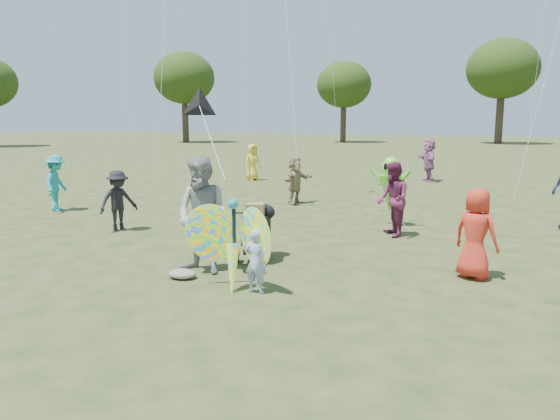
% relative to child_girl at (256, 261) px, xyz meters
% --- Properties ---
extents(ground, '(160.00, 160.00, 0.00)m').
position_rel_child_girl_xyz_m(ground, '(0.09, -0.28, -0.50)').
color(ground, '#51592B').
rests_on(ground, ground).
extents(child_girl, '(0.37, 0.25, 1.00)m').
position_rel_child_girl_xyz_m(child_girl, '(0.00, 0.00, 0.00)').
color(child_girl, '#97A9D6').
rests_on(child_girl, ground).
extents(adult_man, '(1.07, 0.88, 2.03)m').
position_rel_child_girl_xyz_m(adult_man, '(-1.33, 0.66, 0.51)').
color(adult_man, gray).
rests_on(adult_man, ground).
extents(grey_bag, '(0.48, 0.40, 0.15)m').
position_rel_child_girl_xyz_m(grey_bag, '(-1.48, 0.21, -0.42)').
color(grey_bag, gray).
rests_on(grey_bag, ground).
extents(crowd_a, '(0.88, 0.74, 1.53)m').
position_rel_child_girl_xyz_m(crowd_a, '(3.04, 2.13, 0.27)').
color(crowd_a, red).
rests_on(crowd_a, ground).
extents(crowd_b, '(0.89, 1.08, 1.45)m').
position_rel_child_girl_xyz_m(crowd_b, '(-5.04, 2.97, 0.23)').
color(crowd_b, black).
rests_on(crowd_b, ground).
extents(crowd_d, '(0.77, 1.45, 1.49)m').
position_rel_child_girl_xyz_m(crowd_d, '(-2.69, 8.53, 0.25)').
color(crowd_d, '#A08563').
rests_on(crowd_d, ground).
extents(crowd_e, '(0.96, 1.03, 1.70)m').
position_rel_child_girl_xyz_m(crowd_e, '(1.09, 4.90, 0.35)').
color(crowd_e, '#652144').
rests_on(crowd_e, ground).
extents(crowd_g, '(0.81, 0.91, 1.56)m').
position_rel_child_girl_xyz_m(crowd_g, '(-6.81, 13.95, 0.28)').
color(crowd_g, yellow).
rests_on(crowd_g, ground).
extents(crowd_i, '(0.96, 1.21, 1.63)m').
position_rel_child_girl_xyz_m(crowd_i, '(-8.57, 4.58, 0.32)').
color(crowd_i, teal).
rests_on(crowd_i, ground).
extents(crowd_j, '(1.17, 1.76, 1.81)m').
position_rel_child_girl_xyz_m(crowd_j, '(0.26, 16.62, 0.41)').
color(crowd_j, '#A55E92').
rests_on(crowd_j, ground).
extents(jogging_stroller, '(0.70, 1.12, 1.09)m').
position_rel_child_girl_xyz_m(jogging_stroller, '(-0.85, 1.86, 0.11)').
color(jogging_stroller, black).
rests_on(jogging_stroller, ground).
extents(butterfly_kite, '(1.74, 0.75, 1.64)m').
position_rel_child_girl_xyz_m(butterfly_kite, '(-0.41, 0.04, 0.20)').
color(butterfly_kite, '#F65A26').
rests_on(butterfly_kite, ground).
extents(delta_kite_rig, '(2.29, 2.57, 1.71)m').
position_rel_child_girl_xyz_m(delta_kite_rig, '(-2.75, 2.99, 2.42)').
color(delta_kite_rig, black).
rests_on(delta_kite_rig, ground).
extents(alien_kite, '(1.12, 0.69, 1.74)m').
position_rel_child_girl_xyz_m(alien_kite, '(0.79, 6.07, 0.47)').
color(alien_kite, '#63D732').
rests_on(alien_kite, ground).
extents(tree_line, '(91.78, 33.60, 10.79)m').
position_rel_child_girl_xyz_m(tree_line, '(3.75, 44.71, 6.36)').
color(tree_line, '#3A2D21').
rests_on(tree_line, ground).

